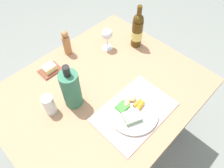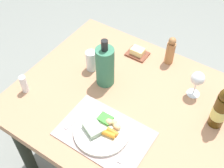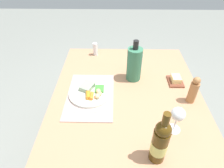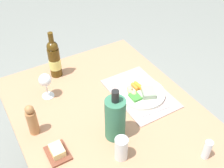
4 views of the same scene
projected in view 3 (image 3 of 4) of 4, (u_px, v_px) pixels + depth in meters
The scene contains 13 objects.
ground_plane at pixel (123, 156), 1.77m from camera, with size 8.00×8.00×0.00m, color gray.
dining_table at pixel (126, 105), 1.36m from camera, with size 1.21×0.98×0.76m.
placemat at pixel (90, 96), 1.27m from camera, with size 0.45×0.30×0.01m, color #AE9590.
dinner_plate at pixel (90, 92), 1.27m from camera, with size 0.28×0.28×0.05m.
fork at pixel (94, 79), 1.40m from camera, with size 0.02×0.19×0.01m, color silver.
knife at pixel (90, 111), 1.16m from camera, with size 0.02×0.21×0.01m, color silver.
butter_dish at pixel (176, 80), 1.37m from camera, with size 0.13×0.10×0.05m.
salt_shaker at pixel (95, 49), 1.65m from camera, with size 0.04×0.04×0.11m, color white.
wine_glass at pixel (178, 115), 0.99m from camera, with size 0.07×0.07×0.16m.
pepper_mill at pixel (193, 90), 1.18m from camera, with size 0.05×0.05×0.19m.
wine_bottle at pixel (160, 142), 0.86m from camera, with size 0.08×0.08×0.31m.
cooler_bottle at pixel (134, 64), 1.34m from camera, with size 0.10×0.10×0.30m.
water_tumbler at pixel (138, 62), 1.48m from camera, with size 0.06×0.06×0.13m.
Camera 3 is at (0.96, -0.08, 1.63)m, focal length 31.23 mm.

